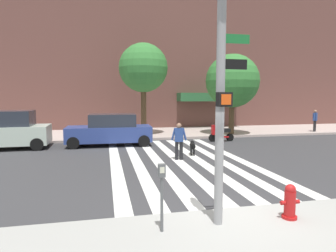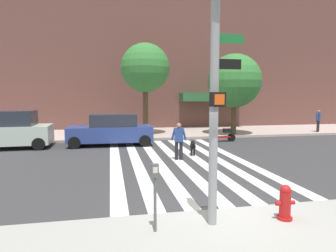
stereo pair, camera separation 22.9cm
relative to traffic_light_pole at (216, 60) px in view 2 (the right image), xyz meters
name	(u,v)px [view 2 (the right image)]	position (x,y,z in m)	size (l,w,h in m)	color
ground_plane	(172,160)	(0.56, 6.83, -3.52)	(160.00, 160.00, 0.00)	#353538
sidewalk_far	(147,133)	(0.56, 15.85, -3.45)	(80.00, 6.00, 0.15)	#B5A199
crosswalk_stripes	(177,160)	(0.81, 6.83, -3.52)	(5.85, 11.45, 0.01)	silver
traffic_light_pole	(216,60)	(0.00, 0.00, 0.00)	(0.74, 0.46, 5.80)	gray
fire_hydrant	(285,203)	(1.62, -0.04, -3.00)	(0.44, 0.32, 0.76)	#B11717
parking_meter_curbside	(155,188)	(-1.23, -0.06, -2.49)	(0.14, 0.11, 1.36)	#515456
parked_car_near_curb	(5,130)	(-7.63, 11.42, -2.53)	(4.80, 2.14, 2.05)	#B1C1B2
parked_car_behind_first	(111,130)	(-2.01, 11.42, -2.64)	(4.79, 2.04, 1.80)	navy
parked_scooter	(223,134)	(4.79, 11.44, -3.04)	(1.63, 0.50, 1.11)	black
street_tree_nearest	(145,68)	(0.37, 14.82, 1.22)	(3.38, 3.38, 6.32)	#4C3823
street_tree_middle	(234,81)	(6.47, 13.66, 0.35)	(3.73, 3.73, 5.60)	#4C3823
pedestrian_dog_walker	(179,139)	(0.89, 6.86, -2.59)	(0.70, 0.33, 1.64)	black
dog_on_leash	(193,146)	(1.80, 7.80, -3.08)	(0.41, 0.95, 0.65)	black
pedestrian_bystander	(318,119)	(13.28, 13.67, -2.44)	(0.62, 0.49, 1.64)	black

